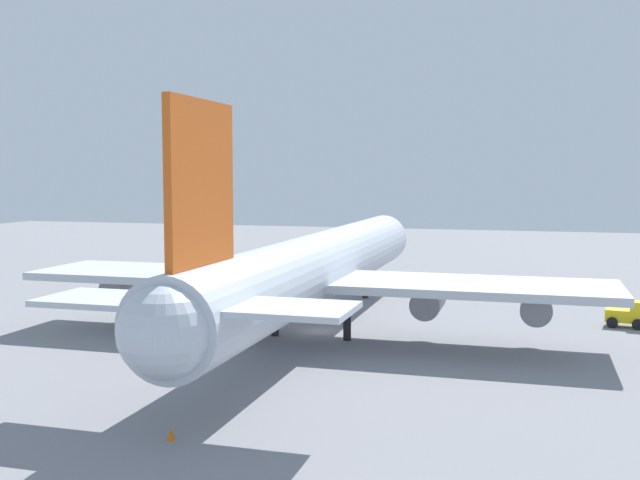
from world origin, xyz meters
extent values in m
plane|color=gray|center=(0.00, 0.00, 0.00)|extent=(266.96, 266.96, 0.00)
cylinder|color=silver|center=(0.00, 0.00, 6.21)|extent=(61.10, 6.16, 6.16)
sphere|color=silver|center=(30.55, 0.00, 6.21)|extent=(6.04, 6.04, 6.04)
sphere|color=silver|center=(-30.55, 0.00, 6.21)|extent=(5.24, 5.24, 5.24)
cube|color=#D85919|center=(-25.66, 0.00, 14.23)|extent=(8.55, 0.50, 9.86)
cube|color=silver|center=(-26.89, -4.92, 7.14)|extent=(5.50, 9.24, 0.36)
cube|color=silver|center=(-26.89, 4.92, 7.14)|extent=(5.50, 9.24, 0.36)
cube|color=silver|center=(-3.06, -14.10, 5.29)|extent=(10.39, 24.50, 0.70)
cube|color=silver|center=(-3.06, 14.10, 5.29)|extent=(10.39, 24.50, 0.70)
cylinder|color=gray|center=(-2.06, -10.42, 3.65)|extent=(4.93, 2.59, 2.59)
cylinder|color=gray|center=(-2.06, -19.49, 3.65)|extent=(4.93, 2.59, 2.59)
cylinder|color=gray|center=(-2.06, 10.42, 3.65)|extent=(4.93, 2.59, 2.59)
cylinder|color=gray|center=(-2.06, 19.49, 3.65)|extent=(4.93, 2.59, 2.59)
cylinder|color=black|center=(19.55, 0.00, 1.57)|extent=(0.70, 0.70, 3.13)
cylinder|color=black|center=(-3.06, -3.39, 1.57)|extent=(0.70, 0.70, 3.13)
cylinder|color=black|center=(-3.06, 3.39, 1.57)|extent=(0.70, 0.70, 3.13)
cube|color=silver|center=(26.30, 15.69, 1.19)|extent=(2.39, 2.52, 1.56)
cube|color=#232328|center=(24.01, 14.69, 1.07)|extent=(3.79, 3.13, 1.30)
cylinder|color=black|center=(26.66, 14.66, 0.41)|extent=(0.87, 0.59, 0.83)
cylinder|color=black|center=(25.80, 16.65, 0.41)|extent=(0.87, 0.59, 0.83)
cylinder|color=black|center=(23.82, 13.42, 0.41)|extent=(0.87, 0.59, 0.83)
cylinder|color=black|center=(22.95, 15.42, 0.41)|extent=(0.87, 0.59, 0.83)
cube|color=yellow|center=(9.78, -28.98, 1.55)|extent=(2.02, 1.68, 2.05)
cube|color=yellow|center=(10.06, -27.17, 1.10)|extent=(2.15, 2.49, 1.17)
cylinder|color=black|center=(8.78, -28.84, 0.52)|extent=(0.44, 1.07, 1.04)
cylinder|color=black|center=(10.76, -29.15, 0.52)|extent=(0.44, 1.07, 1.04)
cylinder|color=black|center=(9.14, -26.60, 0.52)|extent=(0.44, 1.07, 1.04)
cylinder|color=black|center=(11.12, -26.91, 0.52)|extent=(0.44, 1.07, 1.04)
cube|color=silver|center=(27.18, -2.01, 1.19)|extent=(2.10, 1.87, 1.54)
cube|color=#232328|center=(28.10, -3.67, 0.98)|extent=(2.81, 3.14, 1.12)
cylinder|color=black|center=(28.09, -1.66, 0.42)|extent=(0.65, 0.87, 0.84)
cylinder|color=black|center=(26.40, -2.60, 0.42)|extent=(0.65, 0.87, 0.84)
cylinder|color=black|center=(29.23, -3.72, 0.42)|extent=(0.65, 0.87, 0.84)
cylinder|color=black|center=(27.54, -4.66, 0.42)|extent=(0.65, 0.87, 0.84)
cone|color=orange|center=(30.03, -0.96, 0.32)|extent=(0.45, 0.45, 0.65)
cone|color=orange|center=(-30.03, 0.00, 0.34)|extent=(0.47, 0.47, 0.68)
camera|label=1|loc=(-66.48, -19.08, 14.76)|focal=41.89mm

